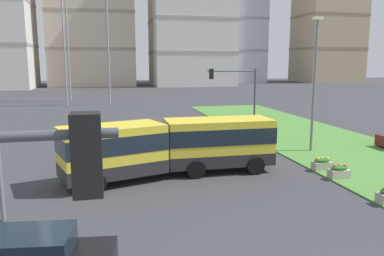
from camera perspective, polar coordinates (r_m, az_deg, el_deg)
name	(u,v)px	position (r m, az deg, el deg)	size (l,w,h in m)	color
articulated_bus	(172,146)	(20.99, -3.06, -2.72)	(11.98, 4.31, 3.00)	yellow
flower_planter_3	(339,171)	(22.06, 21.05, -6.05)	(1.10, 0.56, 0.74)	#B7AD9E
flower_planter_4	(322,163)	(23.40, 18.79, -5.02)	(1.10, 0.56, 0.74)	#B7AD9E
traffic_light_far_right	(239,91)	(30.55, 7.01, 5.50)	(3.99, 0.28, 5.69)	#474C51
streetlight_median	(314,79)	(27.58, 17.76, 6.90)	(0.70, 0.28, 9.17)	slate
apartment_tower_westcentre	(91,16)	(108.19, -14.81, 15.85)	(21.70, 17.94, 36.40)	#C6B299
apartment_tower_centre	(191,6)	(106.61, -0.16, 17.69)	(21.14, 18.28, 41.68)	silver
apartment_tower_eastcentre	(236,21)	(121.36, 6.55, 15.49)	(15.47, 14.84, 36.74)	#9EA3AD
apartment_tower_east	(330,1)	(132.03, 19.81, 17.40)	(18.29, 15.78, 49.90)	tan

